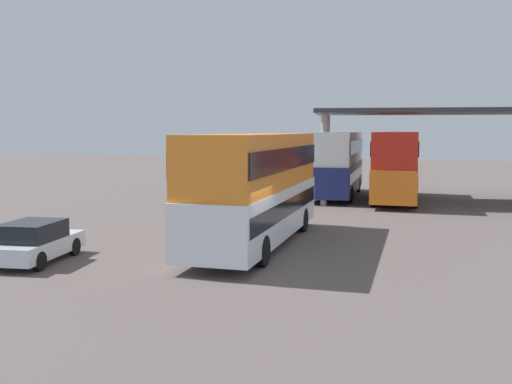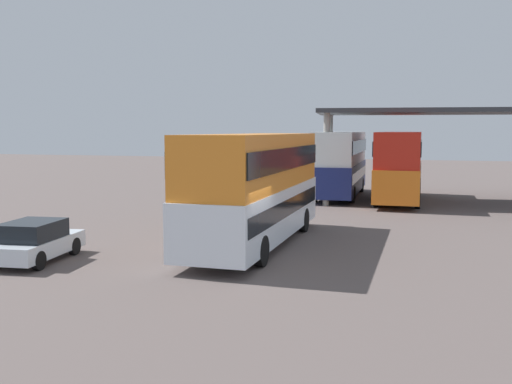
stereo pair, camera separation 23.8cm
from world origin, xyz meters
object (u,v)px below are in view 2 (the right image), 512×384
at_px(parked_hatchback, 35,241).
at_px(double_decker_near_canopy, 340,161).
at_px(double_decker_main, 256,184).
at_px(double_decker_mid_row, 400,163).

xyz_separation_m(parked_hatchback, double_decker_near_canopy, (6.82, 21.48, 1.62)).
relative_size(parked_hatchback, double_decker_near_canopy, 0.38).
xyz_separation_m(double_decker_main, double_decker_near_canopy, (0.66, 16.73, 0.01)).
height_order(parked_hatchback, double_decker_near_canopy, double_decker_near_canopy).
bearing_deg(double_decker_near_canopy, double_decker_mid_row, -111.98).
xyz_separation_m(double_decker_main, double_decker_mid_row, (4.48, 15.31, 0.02)).
distance_m(parked_hatchback, double_decker_near_canopy, 22.59).
xyz_separation_m(double_decker_near_canopy, double_decker_mid_row, (3.82, -1.42, 0.01)).
xyz_separation_m(parked_hatchback, double_decker_mid_row, (10.63, 20.06, 1.63)).
bearing_deg(double_decker_main, double_decker_mid_row, -16.48).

